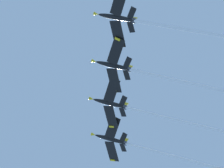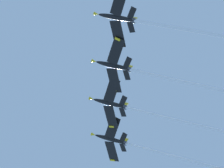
{
  "view_description": "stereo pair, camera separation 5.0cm",
  "coord_description": "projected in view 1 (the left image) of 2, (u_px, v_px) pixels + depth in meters",
  "views": [
    {
      "loc": [
        -48.07,
        0.78,
        1.76
      ],
      "look_at": [
        15.03,
        20.15,
        122.95
      ],
      "focal_mm": 66.46,
      "sensor_mm": 36.0,
      "label": 1
    },
    {
      "loc": [
        -48.08,
        0.83,
        1.76
      ],
      "look_at": [
        15.03,
        20.15,
        122.95
      ],
      "focal_mm": 66.46,
      "sensor_mm": 36.0,
      "label": 2
    }
  ],
  "objects": [
    {
      "name": "jet_inner_right",
      "position": [
        141.0,
        147.0,
        145.71
      ],
      "size": [
        24.18,
        49.45,
        22.11
      ],
      "color": "black"
    },
    {
      "name": "jet_inner_left",
      "position": [
        147.0,
        73.0,
        130.31
      ],
      "size": [
        24.13,
        46.85,
        21.75
      ],
      "color": "black"
    },
    {
      "name": "jet_centre",
      "position": [
        138.0,
        110.0,
        137.98
      ],
      "size": [
        24.13,
        48.65,
        22.16
      ],
      "color": "black"
    },
    {
      "name": "jet_far_left",
      "position": [
        147.0,
        23.0,
        123.85
      ],
      "size": [
        22.24,
        42.94,
        19.85
      ],
      "color": "black"
    }
  ]
}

